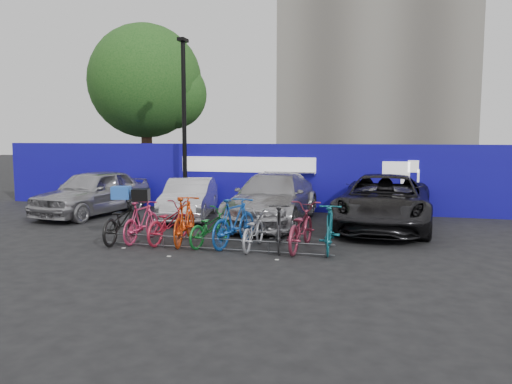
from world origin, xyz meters
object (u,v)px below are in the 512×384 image
(bike_6, at_px, (253,230))
(bike_9, at_px, (329,229))
(bike_rack, at_px, (215,244))
(bike_3, at_px, (185,220))
(bike_4, at_px, (210,227))
(tree, at_px, (150,84))
(bike_8, at_px, (301,227))
(bike_7, at_px, (279,227))
(car_3, at_px, (384,202))
(bike_2, at_px, (169,223))
(car_2, at_px, (273,198))
(bike_1, at_px, (142,221))
(bike_5, at_px, (234,222))
(car_1, at_px, (189,199))
(car_0, at_px, (93,192))
(lamppost, at_px, (184,119))
(bike_0, at_px, (122,220))

(bike_6, distance_m, bike_9, 1.80)
(bike_rack, distance_m, bike_3, 1.17)
(bike_4, bearing_deg, tree, -43.48)
(tree, distance_m, bike_8, 14.05)
(tree, relative_size, bike_6, 4.51)
(bike_7, bearing_deg, car_3, -135.39)
(car_3, bearing_deg, bike_rack, -130.37)
(tree, bearing_deg, bike_2, -62.00)
(car_2, distance_m, bike_4, 3.62)
(bike_3, bearing_deg, bike_2, -19.73)
(bike_1, height_order, bike_9, bike_9)
(bike_5, relative_size, bike_8, 0.96)
(car_1, xyz_separation_m, bike_1, (0.19, -3.69, -0.12))
(bike_1, xyz_separation_m, bike_7, (3.56, -0.01, 0.01))
(bike_6, bearing_deg, bike_1, -0.65)
(bike_1, xyz_separation_m, bike_3, (1.16, 0.02, 0.07))
(bike_rack, distance_m, bike_5, 0.78)
(tree, xyz_separation_m, car_0, (1.03, -6.62, -4.29))
(bike_5, bearing_deg, bike_rack, 74.57)
(bike_1, distance_m, bike_3, 1.16)
(bike_rack, relative_size, bike_8, 2.70)
(bike_6, height_order, bike_8, bike_8)
(bike_4, xyz_separation_m, bike_6, (1.12, -0.10, -0.00))
(bike_2, height_order, bike_4, bike_2)
(car_1, relative_size, bike_3, 1.99)
(tree, height_order, bike_3, tree)
(car_0, relative_size, bike_2, 2.38)
(lamppost, relative_size, car_1, 1.55)
(bike_0, bearing_deg, tree, -71.82)
(bike_rack, height_order, bike_0, bike_0)
(bike_5, bearing_deg, car_0, -15.90)
(bike_rack, bearing_deg, bike_9, 11.43)
(car_1, bearing_deg, car_3, -13.36)
(bike_2, relative_size, bike_6, 1.11)
(lamppost, relative_size, bike_0, 2.95)
(tree, distance_m, bike_3, 12.52)
(bike_rack, bearing_deg, car_0, 144.91)
(tree, distance_m, lamppost, 6.14)
(lamppost, height_order, bike_0, lamppost)
(lamppost, xyz_separation_m, bike_5, (3.52, -5.44, -2.67))
(tree, distance_m, car_3, 13.24)
(tree, height_order, bike_2, tree)
(bike_2, bearing_deg, car_3, -139.67)
(bike_7, bearing_deg, bike_9, 171.05)
(lamppost, xyz_separation_m, bike_4, (2.90, -5.46, -2.81))
(car_1, height_order, bike_0, car_1)
(bike_5, bearing_deg, car_3, -121.71)
(car_3, distance_m, bike_9, 3.69)
(car_0, bearing_deg, bike_5, -20.62)
(car_0, bearing_deg, lamppost, 46.81)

